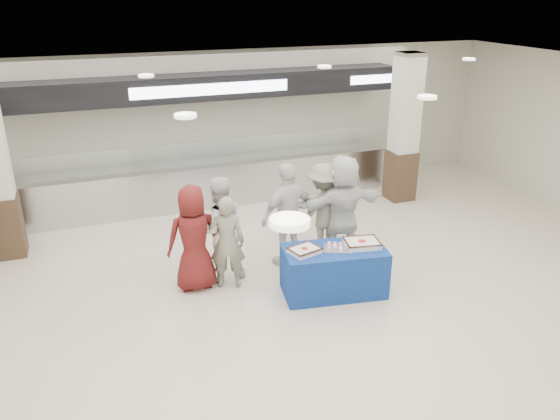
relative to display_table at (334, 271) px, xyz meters
name	(u,v)px	position (x,y,z in m)	size (l,w,h in m)	color
ground	(310,338)	(-0.82, -0.98, -0.38)	(14.00, 14.00, 0.00)	beige
serving_line	(211,152)	(-0.82, 4.41, 0.78)	(8.70, 0.85, 2.80)	#B8BBC0
column_right	(404,132)	(3.18, 3.22, 1.15)	(0.55, 0.55, 3.20)	#382619
display_table	(334,271)	(0.00, 0.00, 0.00)	(1.55, 0.78, 0.75)	navy
sheet_cake_left	(305,250)	(-0.48, 0.05, 0.42)	(0.51, 0.44, 0.09)	white
sheet_cake_right	(362,243)	(0.44, -0.05, 0.43)	(0.58, 0.49, 0.11)	white
cupcake_tray	(338,247)	(0.04, -0.01, 0.41)	(0.52, 0.47, 0.07)	#B4B4B9
civilian_maroon	(194,238)	(-1.96, 0.92, 0.47)	(0.83, 0.54, 1.70)	maroon
soldier_a	(227,242)	(-1.47, 0.77, 0.39)	(0.56, 0.37, 1.53)	slate
chef_tall	(219,229)	(-1.52, 1.07, 0.50)	(0.85, 0.66, 1.75)	silver
chef_short	(288,215)	(-0.31, 1.14, 0.53)	(1.06, 0.44, 1.81)	silver
soldier_b	(323,210)	(0.39, 1.28, 0.47)	(1.09, 0.62, 1.68)	slate
civilian_white	(343,207)	(0.66, 1.07, 0.56)	(1.73, 0.55, 1.87)	white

